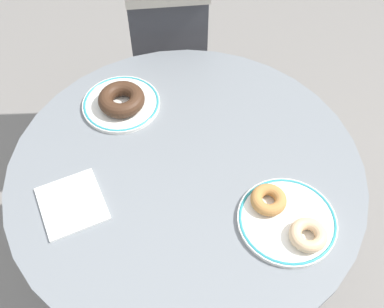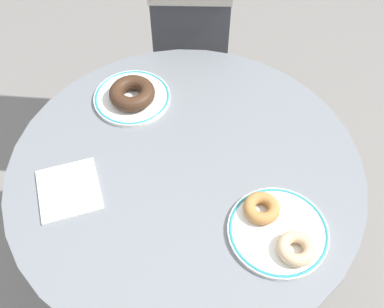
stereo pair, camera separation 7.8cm
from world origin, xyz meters
TOP-DOWN VIEW (x-y plane):
  - ground_plane at (0.00, 0.00)m, footprint 7.00×7.00m
  - cafe_table at (0.00, 0.00)m, footprint 0.80×0.80m
  - plate_left at (-0.25, 0.02)m, footprint 0.19×0.19m
  - plate_right at (0.25, 0.05)m, footprint 0.20×0.20m
  - donut_chocolate at (-0.24, 0.01)m, footprint 0.12×0.12m
  - donut_glazed at (0.30, 0.04)m, footprint 0.09×0.09m
  - donut_old_fashioned at (0.19, 0.05)m, footprint 0.08×0.08m
  - paper_napkin at (-0.10, -0.24)m, footprint 0.17×0.17m

SIDE VIEW (x-z plane):
  - ground_plane at x=0.00m, z-range -0.02..0.00m
  - cafe_table at x=0.00m, z-range 0.12..0.82m
  - paper_napkin at x=-0.10m, z-range 0.71..0.71m
  - plate_left at x=-0.25m, z-range 0.71..0.72m
  - plate_right at x=0.25m, z-range 0.71..0.72m
  - donut_glazed at x=0.30m, z-range 0.72..0.74m
  - donut_old_fashioned at x=0.19m, z-range 0.72..0.74m
  - donut_chocolate at x=-0.24m, z-range 0.72..0.75m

